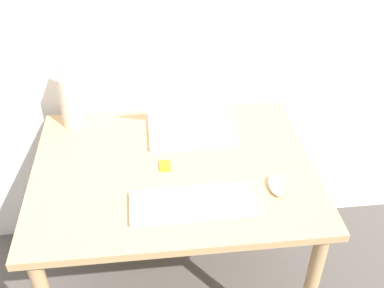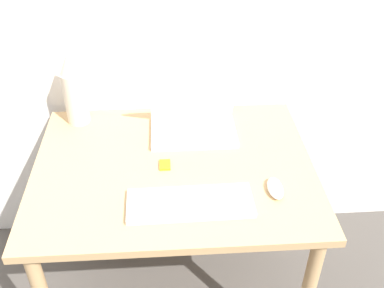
{
  "view_description": "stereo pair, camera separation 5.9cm",
  "coord_description": "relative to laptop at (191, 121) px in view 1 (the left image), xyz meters",
  "views": [
    {
      "loc": [
        -0.07,
        -0.88,
        1.8
      ],
      "look_at": [
        0.07,
        0.39,
        0.85
      ],
      "focal_mm": 42.0,
      "sensor_mm": 36.0,
      "label": 1
    },
    {
      "loc": [
        -0.01,
        -0.89,
        1.8
      ],
      "look_at": [
        0.07,
        0.39,
        0.85
      ],
      "focal_mm": 42.0,
      "sensor_mm": 36.0,
      "label": 2
    }
  ],
  "objects": [
    {
      "name": "vase",
      "position": [
        -0.47,
        0.1,
        0.11
      ],
      "size": [
        0.09,
        0.09,
        0.32
      ],
      "color": "beige",
      "rests_on": "desk"
    },
    {
      "name": "laptop",
      "position": [
        0.0,
        0.0,
        0.0
      ],
      "size": [
        0.34,
        0.23,
        0.22
      ],
      "color": "white",
      "rests_on": "desk"
    },
    {
      "name": "desk",
      "position": [
        -0.09,
        -0.22,
        -0.15
      ],
      "size": [
        1.03,
        0.8,
        0.75
      ],
      "color": "tan",
      "rests_on": "ground_plane"
    },
    {
      "name": "keyboard",
      "position": [
        -0.04,
        -0.43,
        -0.04
      ],
      "size": [
        0.42,
        0.16,
        0.02
      ],
      "color": "silver",
      "rests_on": "desk"
    },
    {
      "name": "mp3_player",
      "position": [
        -0.12,
        -0.22,
        -0.04
      ],
      "size": [
        0.04,
        0.06,
        0.01
      ],
      "color": "orange",
      "rests_on": "desk"
    },
    {
      "name": "mouse",
      "position": [
        0.26,
        -0.38,
        -0.03
      ],
      "size": [
        0.05,
        0.11,
        0.03
      ],
      "color": "white",
      "rests_on": "desk"
    }
  ]
}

